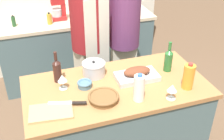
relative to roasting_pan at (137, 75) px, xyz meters
The scene contains 20 objects.
kitchen_island 0.53m from the roasting_pan, 169.39° to the right, with size 1.53×0.78×0.90m.
back_counter 1.69m from the roasting_pan, 97.03° to the left, with size 2.07×0.60×0.89m.
roasting_pan is the anchor object (origin of this frame).
wicker_basket 0.41m from the roasting_pan, 150.74° to the right, with size 0.24×0.24×0.05m.
cutting_board 0.80m from the roasting_pan, 163.95° to the right, with size 0.34×0.23×0.02m.
stock_pot 0.38m from the roasting_pan, 151.89° to the left, with size 0.20×0.20×0.14m.
mixing_bowl 0.45m from the roasting_pan, behind, with size 0.12×0.12×0.05m.
juice_jug 0.43m from the roasting_pan, 36.31° to the right, with size 0.09×0.09×0.23m.
milk_jug 0.30m from the roasting_pan, 109.96° to the right, with size 0.09×0.09×0.23m.
wine_bottle_green 0.32m from the roasting_pan, ahead, with size 0.07×0.07×0.28m.
wine_bottle_dark 0.67m from the roasting_pan, 164.42° to the left, with size 0.07×0.07×0.28m.
wine_glass_left 0.63m from the roasting_pan, behind, with size 0.08×0.08×0.13m.
wine_glass_right 0.38m from the roasting_pan, 66.96° to the right, with size 0.08×0.08×0.13m.
knife_chef 0.65m from the roasting_pan, 164.58° to the right, with size 0.28×0.11×0.01m.
stand_mixer 1.67m from the roasting_pan, 103.98° to the left, with size 0.18×0.14×0.28m.
condiment_bottle_tall 1.84m from the roasting_pan, 121.60° to the left, with size 0.05×0.05×0.14m.
condiment_bottle_short 1.73m from the roasting_pan, 86.35° to the left, with size 0.06×0.06×0.18m.
condiment_bottle_extra 1.60m from the roasting_pan, 109.79° to the left, with size 0.06×0.06×0.15m.
person_cook_aproned 0.85m from the roasting_pan, 104.75° to the left, with size 0.38×0.40×1.74m.
person_cook_guest 0.87m from the roasting_pan, 76.76° to the left, with size 0.35×0.35×1.66m.
Camera 1 is at (-0.64, -1.81, 2.24)m, focal length 45.00 mm.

